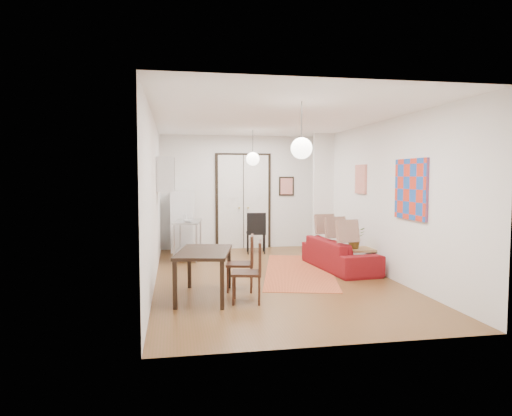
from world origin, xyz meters
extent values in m
plane|color=brown|center=(0.00, 0.00, 0.00)|extent=(7.00, 7.00, 0.00)
cube|color=white|center=(0.00, 0.00, 2.90)|extent=(4.20, 7.00, 0.02)
cube|color=white|center=(0.00, 3.50, 1.45)|extent=(4.20, 0.02, 2.90)
cube|color=white|center=(0.00, -3.50, 1.45)|extent=(4.20, 0.02, 2.90)
cube|color=white|center=(-2.10, 0.00, 1.45)|extent=(0.02, 7.00, 2.90)
cube|color=white|center=(2.10, 0.00, 1.45)|extent=(0.02, 7.00, 2.90)
cube|color=white|center=(0.00, 3.46, 1.20)|extent=(1.44, 0.06, 2.50)
cube|color=white|center=(1.85, 2.55, 1.45)|extent=(0.50, 0.10, 2.90)
cube|color=silver|center=(-1.92, 1.50, 1.90)|extent=(0.35, 1.00, 0.70)
cube|color=red|center=(2.08, -1.25, 1.65)|extent=(0.05, 1.00, 1.00)
cube|color=beige|center=(2.08, 0.80, 1.80)|extent=(0.05, 0.50, 0.60)
cube|color=red|center=(1.15, 3.47, 1.60)|extent=(0.40, 0.03, 0.50)
cube|color=#9C5D41|center=(-2.07, 2.00, 1.95)|extent=(0.03, 0.44, 0.54)
sphere|color=white|center=(0.00, 2.00, 2.25)|extent=(0.30, 0.30, 0.30)
cylinder|color=black|center=(0.00, 2.00, 2.65)|extent=(0.01, 0.01, 0.50)
sphere|color=white|center=(0.00, -2.00, 2.25)|extent=(0.30, 0.30, 0.30)
cylinder|color=black|center=(0.00, -2.00, 2.65)|extent=(0.01, 0.01, 0.50)
cube|color=#B8522E|center=(0.65, 0.41, 0.00)|extent=(2.06, 3.63, 0.01)
imported|color=maroon|center=(1.51, 0.45, 0.30)|extent=(1.02, 2.14, 0.61)
cube|color=tan|center=(1.75, 0.29, 0.41)|extent=(0.99, 0.55, 0.04)
cube|color=tan|center=(1.31, 0.07, 0.20)|extent=(0.06, 0.06, 0.39)
cube|color=tan|center=(2.19, 0.07, 0.20)|extent=(0.06, 0.06, 0.39)
cube|color=tan|center=(1.31, 0.51, 0.20)|extent=(0.06, 0.06, 0.39)
cube|color=tan|center=(2.19, 0.51, 0.20)|extent=(0.06, 0.06, 0.39)
imported|color=#39652D|center=(1.75, 0.29, 0.65)|extent=(0.39, 0.34, 0.42)
cube|color=#A5A8AA|center=(-1.46, 2.16, 0.84)|extent=(0.71, 1.19, 0.04)
cube|color=#A5A8AA|center=(-1.46, 2.16, 0.17)|extent=(0.67, 1.14, 0.03)
cylinder|color=#A5A8AA|center=(-1.70, 1.63, 0.42)|extent=(0.04, 0.04, 0.84)
cylinder|color=#A5A8AA|center=(-1.22, 1.63, 0.42)|extent=(0.04, 0.04, 0.84)
cylinder|color=#A5A8AA|center=(-1.70, 2.68, 0.42)|extent=(0.04, 0.04, 0.84)
cylinder|color=#A5A8AA|center=(-1.22, 2.68, 0.42)|extent=(0.04, 0.04, 0.84)
imported|color=beige|center=(-1.46, 1.86, 0.88)|extent=(0.25, 0.25, 0.05)
imported|color=teal|center=(-1.51, 2.41, 0.95)|extent=(0.10, 0.10, 0.18)
cube|color=white|center=(-1.55, 3.15, 0.76)|extent=(0.60, 0.60, 1.52)
cube|color=black|center=(-1.31, -1.25, 0.71)|extent=(1.00, 1.44, 0.05)
cube|color=black|center=(-1.64, -1.87, 0.34)|extent=(0.07, 0.07, 0.68)
cube|color=black|center=(-0.98, -1.87, 0.34)|extent=(0.07, 0.07, 0.68)
cube|color=black|center=(-1.64, -0.64, 0.34)|extent=(0.07, 0.07, 0.68)
cube|color=black|center=(-0.98, -0.64, 0.34)|extent=(0.07, 0.07, 0.68)
cube|color=#391D12|center=(-0.71, -0.90, 0.43)|extent=(0.51, 0.49, 0.04)
cube|color=#391D12|center=(-0.71, -0.71, 0.68)|extent=(0.12, 0.42, 0.45)
cylinder|color=#391D12|center=(-0.89, -1.09, 0.22)|extent=(0.03, 0.03, 0.43)
cylinder|color=#391D12|center=(-0.54, -1.09, 0.22)|extent=(0.03, 0.03, 0.43)
cylinder|color=#391D12|center=(-0.89, -0.72, 0.22)|extent=(0.03, 0.03, 0.43)
cylinder|color=#391D12|center=(-0.54, -0.72, 0.22)|extent=(0.03, 0.03, 0.43)
cube|color=#391D12|center=(-0.71, -1.60, 0.43)|extent=(0.51, 0.49, 0.04)
cube|color=#391D12|center=(-0.71, -1.41, 0.68)|extent=(0.12, 0.42, 0.45)
cylinder|color=#391D12|center=(-0.89, -1.79, 0.22)|extent=(0.03, 0.03, 0.43)
cylinder|color=#391D12|center=(-0.54, -1.79, 0.22)|extent=(0.03, 0.03, 0.43)
cylinder|color=#391D12|center=(-0.89, -1.42, 0.22)|extent=(0.03, 0.03, 0.43)
cylinder|color=#391D12|center=(-0.54, -1.42, 0.22)|extent=(0.03, 0.03, 0.43)
cube|color=black|center=(0.18, 2.64, 0.49)|extent=(0.50, 0.50, 0.04)
cube|color=black|center=(0.18, 2.84, 0.75)|extent=(0.46, 0.09, 0.49)
cylinder|color=black|center=(-0.01, 2.44, 0.24)|extent=(0.03, 0.03, 0.49)
cylinder|color=black|center=(0.38, 2.44, 0.24)|extent=(0.03, 0.03, 0.49)
cylinder|color=black|center=(-0.01, 2.83, 0.24)|extent=(0.03, 0.03, 0.49)
cylinder|color=black|center=(0.38, 2.83, 0.24)|extent=(0.03, 0.03, 0.49)
camera|label=1|loc=(-1.75, -8.16, 1.86)|focal=32.00mm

